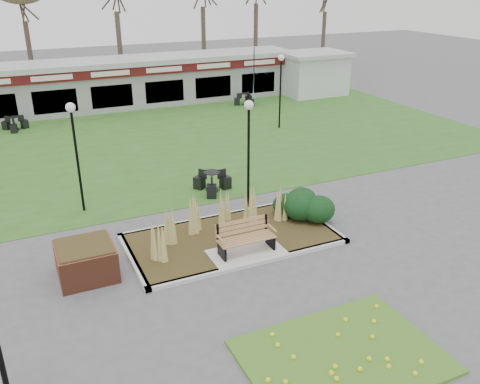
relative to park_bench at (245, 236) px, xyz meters
name	(u,v)px	position (x,y,z in m)	size (l,w,h in m)	color
ground	(249,258)	(0.00, -0.25, -0.59)	(100.00, 100.00, 0.00)	#515154
lawn	(142,143)	(0.00, 11.75, -0.58)	(34.00, 16.00, 0.02)	#305B1C
flower_bed	(342,355)	(0.00, -4.85, -0.52)	(4.20, 3.00, 0.16)	#307220
planting_bed	(266,220)	(1.27, 1.10, -0.22)	(6.75, 3.40, 1.27)	#342914
park_bench	(245,236)	(0.00, 0.00, 0.00)	(1.70, 0.66, 0.93)	#A37649
brick_planter	(86,261)	(-4.40, 0.75, -0.11)	(1.50, 1.50, 0.95)	brown
food_pavilion	(106,84)	(0.00, 19.71, 0.89)	(24.60, 3.40, 2.90)	gray
service_hut	(313,73)	(13.50, 17.75, 0.86)	(4.40, 3.40, 2.83)	silver
lamp_post_near_right	(249,131)	(1.52, 2.96, 2.20)	(0.32, 0.32, 3.82)	black
lamp_post_mid_right	(74,134)	(-3.82, 5.05, 2.20)	(0.32, 0.32, 3.82)	black
lamp_post_far_right	(281,75)	(7.38, 11.31, 2.22)	(0.32, 0.32, 3.85)	black
bistro_set_b	(15,126)	(-5.49, 16.75, -0.33)	(1.34, 1.26, 0.72)	black
bistro_set_c	(212,185)	(0.87, 4.75, -0.31)	(1.35, 1.47, 0.79)	black
bistro_set_d	(245,101)	(7.95, 16.75, -0.33)	(1.35, 1.31, 0.73)	black
patio_umbrella	(254,82)	(8.00, 15.69, 1.05)	(2.38, 2.41, 2.58)	black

